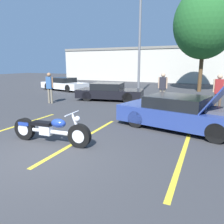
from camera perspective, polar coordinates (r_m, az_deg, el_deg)
ground_plane at (r=5.82m, az=-19.22°, el=-11.30°), size 80.00×80.00×0.00m
parking_stripe_foreground at (r=8.85m, az=-24.46°, el=-3.59°), size 0.12×4.54×0.01m
parking_stripe_middle at (r=6.94m, az=-7.59°, el=-6.77°), size 0.12×4.54×0.01m
parking_stripe_back at (r=6.02m, az=18.03°, el=-10.37°), size 0.12×4.54×0.01m
far_building at (r=29.63m, az=17.23°, el=12.02°), size 32.00×4.20×4.40m
light_pole at (r=16.99m, az=7.56°, el=21.14°), size 1.21×0.28×8.97m
tree_background at (r=20.06m, az=23.07°, el=20.55°), size 4.88×4.88×8.24m
motorcycle at (r=6.61m, az=-15.80°, el=-4.54°), size 2.56×0.70×0.97m
show_car_hood_open at (r=8.13m, az=17.75°, el=-0.22°), size 4.68×2.81×2.03m
parked_car_left_row at (r=19.86m, az=-12.44°, el=7.11°), size 4.63×2.65×1.10m
parked_car_right_row at (r=14.13m, az=-0.60°, el=5.32°), size 4.39×2.61×1.09m
spectator_near_motorcycle at (r=13.32m, az=-15.99°, el=6.78°), size 0.52×0.23×1.79m
spectator_by_show_car at (r=11.64m, az=26.11°, el=5.33°), size 0.52×0.24×1.81m
spectator_midground at (r=12.66m, az=13.11°, el=6.68°), size 0.52×0.24×1.79m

